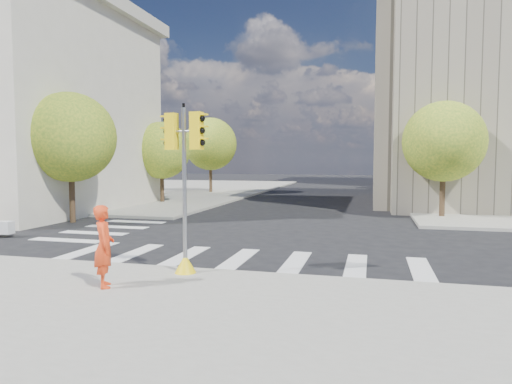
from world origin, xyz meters
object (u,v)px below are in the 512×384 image
lamp_far (420,143)px  photographer (104,246)px  lamp_near (443,135)px  traffic_signal (185,202)px

lamp_far → photographer: lamp_far is taller
lamp_near → photographer: lamp_near is taller
lamp_far → photographer: bearing=-106.4°
lamp_near → traffic_signal: bearing=-115.3°
lamp_near → photographer: (-10.09, -20.30, -3.47)m
lamp_far → traffic_signal: bearing=-105.1°
traffic_signal → photographer: (-1.29, -1.70, -0.90)m
traffic_signal → lamp_far: bearing=85.2°
lamp_far → traffic_signal: size_ratio=1.84×
lamp_near → photographer: size_ratio=4.23×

